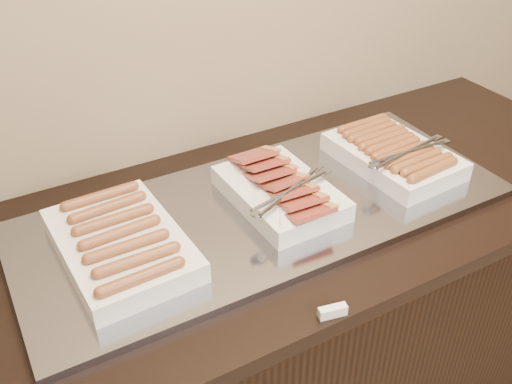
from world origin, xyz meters
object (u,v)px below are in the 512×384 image
dish_left (121,243)px  dish_center (281,191)px  counter (271,333)px  warming_tray (266,209)px  dish_right (394,154)px

dish_left → dish_center: 0.40m
counter → dish_center: 0.50m
counter → warming_tray: warming_tray is taller
dish_left → warming_tray: bearing=-2.6°
warming_tray → dish_center: bearing=-7.4°
warming_tray → dish_left: (-0.36, -0.00, 0.04)m
dish_center → dish_right: bearing=-1.4°
warming_tray → counter: bearing=0.0°
counter → dish_left: (-0.38, -0.00, 0.50)m
counter → dish_right: 0.63m
dish_left → dish_right: size_ratio=1.06×
dish_right → dish_center: bearing=176.8°
dish_center → dish_right: (0.36, 0.00, 0.00)m
dish_center → dish_right: dish_center is taller
dish_left → counter: bearing=-2.6°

